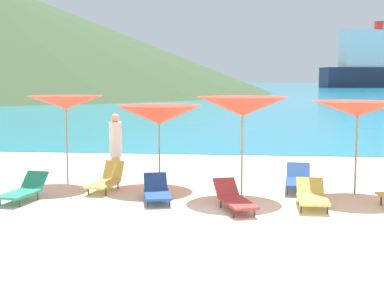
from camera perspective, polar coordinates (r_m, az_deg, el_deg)
ground_plane at (r=19.99m, az=6.08°, el=-1.80°), size 50.00×100.00×0.30m
ocean_water at (r=240.31m, az=6.07°, el=5.97°), size 650.00×440.00×0.02m
umbrella_0 at (r=14.97m, az=-12.84°, el=4.17°), size 2.15×2.15×2.35m
umbrella_1 at (r=14.43m, az=-3.40°, el=3.00°), size 2.31×2.31×2.11m
umbrella_2 at (r=13.17m, az=5.21°, el=3.85°), size 2.32×2.32×2.37m
umbrella_3 at (r=13.85m, az=16.66°, el=3.45°), size 2.18×2.18×2.26m
lounge_chair_1 at (r=11.93m, az=4.36°, el=-5.57°), size 1.06×1.75×0.57m
lounge_chair_2 at (r=12.82m, az=-3.63°, el=-4.80°), size 0.91×1.67×0.54m
lounge_chair_3 at (r=12.44m, az=12.24°, el=-5.21°), size 0.66×1.57×0.53m
lounge_chair_4 at (r=14.19m, az=10.88°, el=-3.55°), size 0.73×1.68×0.60m
lounge_chair_5 at (r=13.31m, az=-16.94°, el=-4.52°), size 0.81×1.51×0.60m
lounge_chair_7 at (r=14.10m, az=-8.83°, el=-3.66°), size 0.69×1.55×0.68m
beachgoer_2 at (r=15.04m, az=-7.86°, el=-0.21°), size 0.33×0.33×1.87m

